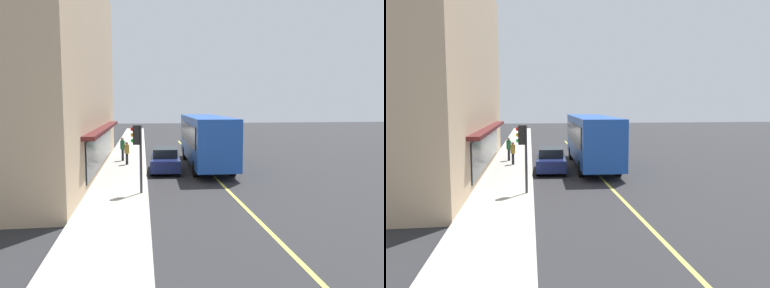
% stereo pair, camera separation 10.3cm
% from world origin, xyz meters
% --- Properties ---
extents(ground, '(120.00, 120.00, 0.00)m').
position_xyz_m(ground, '(0.00, 0.00, 0.00)').
color(ground, '#28282B').
extents(sidewalk, '(80.00, 2.91, 0.15)m').
position_xyz_m(sidewalk, '(0.00, 5.46, 0.07)').
color(sidewalk, '#B2ADA3').
rests_on(sidewalk, ground).
extents(lane_centre_stripe, '(36.00, 0.16, 0.01)m').
position_xyz_m(lane_centre_stripe, '(0.00, 0.00, 0.00)').
color(lane_centre_stripe, '#D8D14C').
rests_on(lane_centre_stripe, ground).
extents(storefront_building, '(21.99, 9.99, 13.29)m').
position_xyz_m(storefront_building, '(-0.99, 11.60, 6.64)').
color(storefront_building, tan).
rests_on(storefront_building, ground).
extents(bus, '(11.19, 2.83, 3.50)m').
position_xyz_m(bus, '(-0.20, -0.10, 1.99)').
color(bus, '#1E4CAD').
rests_on(bus, ground).
extents(traffic_light, '(0.30, 0.52, 3.20)m').
position_xyz_m(traffic_light, '(-7.93, 4.48, 2.53)').
color(traffic_light, '#2D2D33').
rests_on(traffic_light, sidewalk).
extents(car_navy, '(4.39, 2.05, 1.52)m').
position_xyz_m(car_navy, '(-1.61, 2.79, 0.74)').
color(car_navy, navy).
rests_on(car_navy, ground).
extents(pedestrian_waiting, '(0.34, 0.34, 1.75)m').
position_xyz_m(pedestrian_waiting, '(2.36, 5.71, 1.20)').
color(pedestrian_waiting, black).
rests_on(pedestrian_waiting, sidewalk).
extents(pedestrian_mid_block, '(0.34, 0.34, 1.61)m').
position_xyz_m(pedestrian_mid_block, '(0.51, 5.32, 1.11)').
color(pedestrian_mid_block, black).
rests_on(pedestrian_mid_block, sidewalk).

